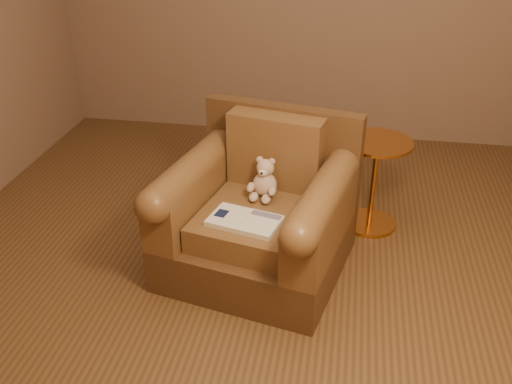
# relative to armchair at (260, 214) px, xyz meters

# --- Properties ---
(floor) EXTENTS (4.00, 4.00, 0.00)m
(floor) POSITION_rel_armchair_xyz_m (0.02, -0.04, -0.33)
(floor) COLOR brown
(floor) RESTS_ON ground
(armchair) EXTENTS (1.10, 1.07, 0.84)m
(armchair) POSITION_rel_armchair_xyz_m (0.00, 0.00, 0.00)
(armchair) COLOR #51341B
(armchair) RESTS_ON floor
(teddy_bear) EXTENTS (0.17, 0.19, 0.23)m
(teddy_bear) POSITION_rel_armchair_xyz_m (0.01, 0.08, 0.16)
(teddy_bear) COLOR #C8A78C
(teddy_bear) RESTS_ON armchair
(guidebook) EXTENTS (0.41, 0.30, 0.03)m
(guidebook) POSITION_rel_armchair_xyz_m (-0.05, -0.23, 0.09)
(guidebook) COLOR beige
(guidebook) RESTS_ON armchair
(side_table) EXTENTS (0.42, 0.42, 0.59)m
(side_table) POSITION_rel_armchair_xyz_m (0.63, 0.52, -0.01)
(side_table) COLOR #D38B3A
(side_table) RESTS_ON floor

